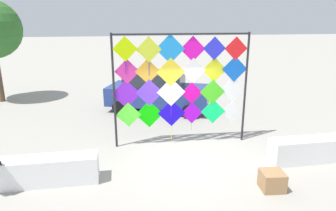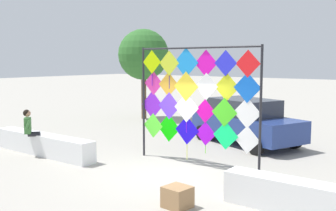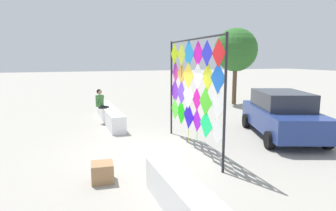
# 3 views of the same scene
# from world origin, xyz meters

# --- Properties ---
(ground) EXTENTS (120.00, 120.00, 0.00)m
(ground) POSITION_xyz_m (0.00, 0.00, 0.00)
(ground) COLOR #9E998E
(plaza_ledge_left) EXTENTS (4.59, 0.57, 0.69)m
(plaza_ledge_left) POSITION_xyz_m (-4.65, -0.48, 0.35)
(plaza_ledge_left) COLOR white
(plaza_ledge_left) RESTS_ON ground
(plaza_ledge_right) EXTENTS (4.59, 0.57, 0.69)m
(plaza_ledge_right) POSITION_xyz_m (4.65, -0.48, 0.35)
(plaza_ledge_right) COLOR white
(plaza_ledge_right) RESTS_ON ground
(kite_display_rack) EXTENTS (4.27, 0.23, 3.54)m
(kite_display_rack) POSITION_xyz_m (0.15, 1.40, 2.09)
(kite_display_rack) COLOR #232328
(kite_display_rack) RESTS_ON ground
(seated_vendor) EXTENTS (0.70, 0.74, 1.54)m
(seated_vendor) POSITION_xyz_m (-4.79, -0.80, 0.91)
(seated_vendor) COLOR black
(seated_vendor) RESTS_ON ground
(parked_car) EXTENTS (4.75, 3.30, 1.69)m
(parked_car) POSITION_xyz_m (-0.06, 5.20, 0.86)
(parked_car) COLOR navy
(parked_car) RESTS_ON ground
(cardboard_box_large) EXTENTS (0.58, 0.56, 0.45)m
(cardboard_box_large) POSITION_xyz_m (1.74, -1.67, 0.23)
(cardboard_box_large) COLOR #9E754C
(cardboard_box_large) RESTS_ON ground
(tree_far_right) EXTENTS (2.70, 2.70, 4.79)m
(tree_far_right) POSITION_xyz_m (-7.54, 7.94, 3.33)
(tree_far_right) COLOR brown
(tree_far_right) RESTS_ON ground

